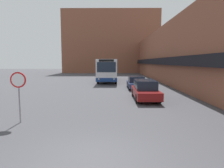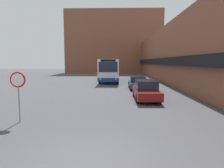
{
  "view_description": "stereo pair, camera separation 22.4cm",
  "coord_description": "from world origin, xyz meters",
  "px_view_note": "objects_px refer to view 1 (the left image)",
  "views": [
    {
      "loc": [
        0.71,
        -5.71,
        2.95
      ],
      "look_at": [
        0.61,
        7.06,
        1.54
      ],
      "focal_mm": 32.0,
      "sensor_mm": 36.0,
      "label": 1
    },
    {
      "loc": [
        0.93,
        -5.71,
        2.95
      ],
      "look_at": [
        0.61,
        7.06,
        1.54
      ],
      "focal_mm": 32.0,
      "sensor_mm": 36.0,
      "label": 2
    }
  ],
  "objects_px": {
    "parked_car_front": "(145,90)",
    "parked_car_middle": "(136,83)",
    "stop_sign": "(18,86)",
    "city_bus": "(108,70)"
  },
  "relations": [
    {
      "from": "parked_car_front",
      "to": "parked_car_middle",
      "type": "height_order",
      "value": "parked_car_front"
    },
    {
      "from": "parked_car_middle",
      "to": "stop_sign",
      "type": "distance_m",
      "value": 14.41
    },
    {
      "from": "city_bus",
      "to": "stop_sign",
      "type": "height_order",
      "value": "city_bus"
    },
    {
      "from": "city_bus",
      "to": "parked_car_front",
      "type": "height_order",
      "value": "city_bus"
    },
    {
      "from": "city_bus",
      "to": "stop_sign",
      "type": "xyz_separation_m",
      "value": [
        -3.67,
        -20.98,
        0.01
      ]
    },
    {
      "from": "stop_sign",
      "to": "parked_car_middle",
      "type": "bearing_deg",
      "value": 60.57
    },
    {
      "from": "city_bus",
      "to": "parked_car_front",
      "type": "relative_size",
      "value": 2.35
    },
    {
      "from": "city_bus",
      "to": "parked_car_middle",
      "type": "bearing_deg",
      "value": -68.15
    },
    {
      "from": "city_bus",
      "to": "parked_car_middle",
      "type": "height_order",
      "value": "city_bus"
    },
    {
      "from": "city_bus",
      "to": "parked_car_middle",
      "type": "xyz_separation_m",
      "value": [
        3.4,
        -8.47,
        -1.11
      ]
    }
  ]
}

